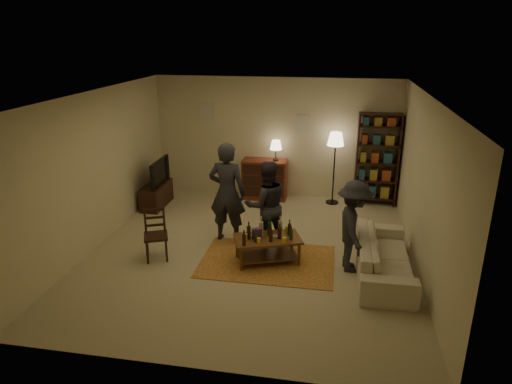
% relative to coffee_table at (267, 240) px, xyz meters
% --- Properties ---
extents(floor, '(6.00, 6.00, 0.00)m').
position_rel_coffee_table_xyz_m(floor, '(-0.33, 0.33, -0.39)').
color(floor, '#C6B793').
rests_on(floor, ground).
extents(room_shell, '(6.00, 6.00, 6.00)m').
position_rel_coffee_table_xyz_m(room_shell, '(-0.98, 3.31, 1.42)').
color(room_shell, beige).
rests_on(room_shell, ground).
extents(rug, '(2.20, 1.50, 0.01)m').
position_rel_coffee_table_xyz_m(rug, '(0.00, 0.00, -0.39)').
color(rug, brown).
rests_on(rug, ground).
extents(coffee_table, '(1.21, 0.92, 0.78)m').
position_rel_coffee_table_xyz_m(coffee_table, '(0.00, 0.00, 0.00)').
color(coffee_table, brown).
rests_on(coffee_table, ground).
extents(dining_chair, '(0.50, 0.50, 0.89)m').
position_rel_coffee_table_xyz_m(dining_chair, '(-1.87, -0.17, 0.07)').
color(dining_chair, black).
rests_on(dining_chair, ground).
extents(tv_stand, '(0.40, 1.00, 1.06)m').
position_rel_coffee_table_xyz_m(tv_stand, '(-2.78, 2.13, -0.01)').
color(tv_stand, black).
rests_on(tv_stand, ground).
extents(dresser, '(1.00, 0.50, 1.36)m').
position_rel_coffee_table_xyz_m(dresser, '(-0.53, 3.04, 0.08)').
color(dresser, brown).
rests_on(dresser, ground).
extents(bookshelf, '(0.90, 0.34, 2.02)m').
position_rel_coffee_table_xyz_m(bookshelf, '(1.91, 3.11, 0.64)').
color(bookshelf, black).
rests_on(bookshelf, ground).
extents(floor_lamp, '(0.36, 0.36, 1.60)m').
position_rel_coffee_table_xyz_m(floor_lamp, '(1.01, 2.98, 0.96)').
color(floor_lamp, black).
rests_on(floor_lamp, ground).
extents(sofa, '(0.81, 2.08, 0.61)m').
position_rel_coffee_table_xyz_m(sofa, '(1.87, -0.07, -0.09)').
color(sofa, beige).
rests_on(sofa, ground).
extents(person_left, '(0.70, 0.49, 1.84)m').
position_rel_coffee_table_xyz_m(person_left, '(-0.84, 0.72, 0.53)').
color(person_left, '#26252C').
rests_on(person_left, ground).
extents(person_right, '(0.95, 0.86, 1.59)m').
position_rel_coffee_table_xyz_m(person_right, '(-0.11, 0.55, 0.40)').
color(person_right, '#28272F').
rests_on(person_right, ground).
extents(person_by_sofa, '(0.68, 1.03, 1.49)m').
position_rel_coffee_table_xyz_m(person_by_sofa, '(1.37, -0.01, 0.35)').
color(person_by_sofa, '#27272F').
rests_on(person_by_sofa, ground).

